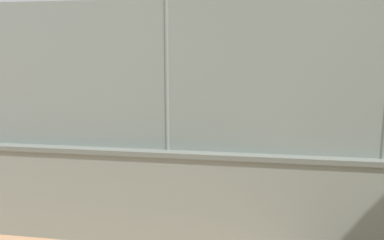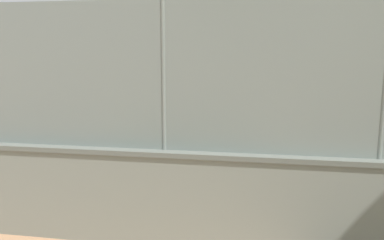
# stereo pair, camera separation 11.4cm
# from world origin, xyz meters

# --- Properties ---
(ground_plane) EXTENTS (260.00, 260.00, 0.00)m
(ground_plane) POSITION_xyz_m (0.00, 0.00, 0.00)
(ground_plane) COLOR tan
(perimeter_wall) EXTENTS (22.80, 0.64, 1.58)m
(perimeter_wall) POSITION_xyz_m (-1.55, 9.75, 0.79)
(perimeter_wall) COLOR gray
(perimeter_wall) RESTS_ON ground_plane
(fence_panel_on_wall) EXTENTS (22.41, 0.26, 2.30)m
(fence_panel_on_wall) POSITION_xyz_m (-1.55, 9.75, 2.73)
(fence_panel_on_wall) COLOR gray
(fence_panel_on_wall) RESTS_ON perimeter_wall
(player_crossing_court) EXTENTS (0.99, 0.80, 1.61)m
(player_crossing_court) POSITION_xyz_m (-4.02, -1.78, 0.95)
(player_crossing_court) COLOR #B2B2B2
(player_crossing_court) RESTS_ON ground_plane
(player_baseline_waiting) EXTENTS (1.13, 0.80, 1.59)m
(player_baseline_waiting) POSITION_xyz_m (-2.51, 3.16, 0.93)
(player_baseline_waiting) COLOR #B2B2B2
(player_baseline_waiting) RESTS_ON ground_plane
(sports_ball) EXTENTS (0.07, 0.07, 0.07)m
(sports_ball) POSITION_xyz_m (-5.49, -0.47, 1.19)
(sports_ball) COLOR #3399D8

